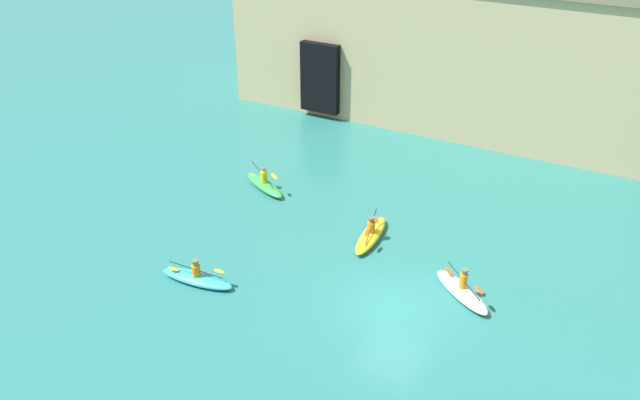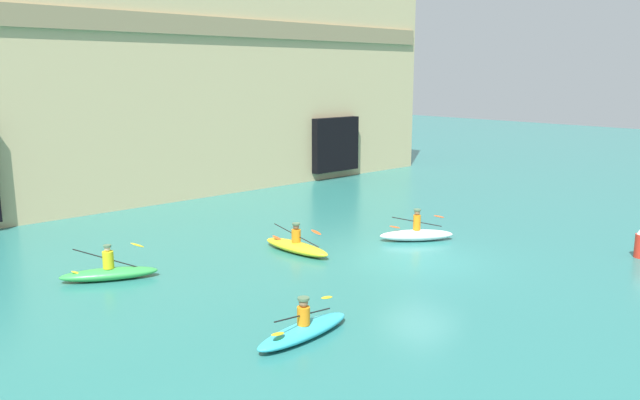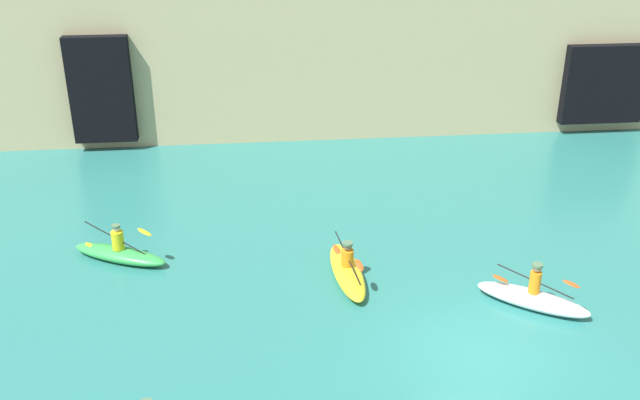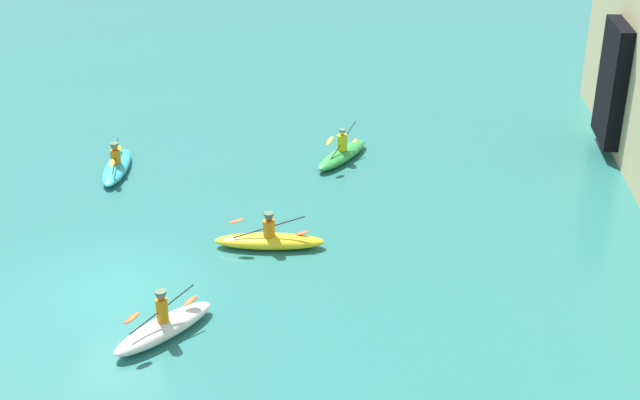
{
  "view_description": "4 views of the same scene",
  "coord_description": "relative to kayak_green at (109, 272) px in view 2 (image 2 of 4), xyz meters",
  "views": [
    {
      "loc": [
        5.86,
        -16.87,
        14.9
      ],
      "look_at": [
        -4.27,
        2.22,
        2.26
      ],
      "focal_mm": 35.0,
      "sensor_mm": 36.0,
      "label": 1
    },
    {
      "loc": [
        -16.74,
        -13.16,
        6.45
      ],
      "look_at": [
        -2.42,
        2.63,
        2.09
      ],
      "focal_mm": 35.0,
      "sensor_mm": 36.0,
      "label": 2
    },
    {
      "loc": [
        -5.1,
        -13.1,
        10.23
      ],
      "look_at": [
        -3.29,
        4.46,
        2.05
      ],
      "focal_mm": 40.0,
      "sensor_mm": 36.0,
      "label": 3
    },
    {
      "loc": [
        19.34,
        7.16,
        12.42
      ],
      "look_at": [
        -2.41,
        5.17,
        1.67
      ],
      "focal_mm": 50.0,
      "sensor_mm": 36.0,
      "label": 4
    }
  ],
  "objects": [
    {
      "name": "ground_plane",
      "position": [
        9.0,
        -5.34,
        -0.24
      ],
      "size": [
        120.0,
        120.0,
        0.0
      ],
      "primitive_type": "plane",
      "color": "#28706B"
    },
    {
      "name": "cliff_bluff",
      "position": [
        9.17,
        12.18,
        6.86
      ],
      "size": [
        34.28,
        5.98,
        14.24
      ],
      "color": "tan",
      "rests_on": "ground"
    },
    {
      "name": "kayak_green",
      "position": [
        0.0,
        0.0,
        0.0
      ],
      "size": [
        3.01,
        1.97,
        1.16
      ],
      "rotation": [
        0.0,
        0.0,
        5.83
      ],
      "color": "green",
      "rests_on": "ground"
    },
    {
      "name": "kayak_white",
      "position": [
        10.94,
        -3.54,
        0.02
      ],
      "size": [
        2.81,
        2.34,
        1.26
      ],
      "rotation": [
        0.0,
        0.0,
        5.65
      ],
      "color": "white",
      "rests_on": "ground"
    },
    {
      "name": "kayak_cyan",
      "position": [
        1.69,
        -7.5,
        -0.02
      ],
      "size": [
        3.1,
        1.07,
        1.05
      ],
      "rotation": [
        0.0,
        0.0,
        3.24
      ],
      "color": "#33B2C6",
      "rests_on": "ground"
    },
    {
      "name": "kayak_yellow",
      "position": [
        6.39,
        -1.63,
        -0.0
      ],
      "size": [
        0.97,
        3.17,
        1.1
      ],
      "rotation": [
        0.0,
        0.0,
        1.64
      ],
      "color": "yellow",
      "rests_on": "ground"
    }
  ]
}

